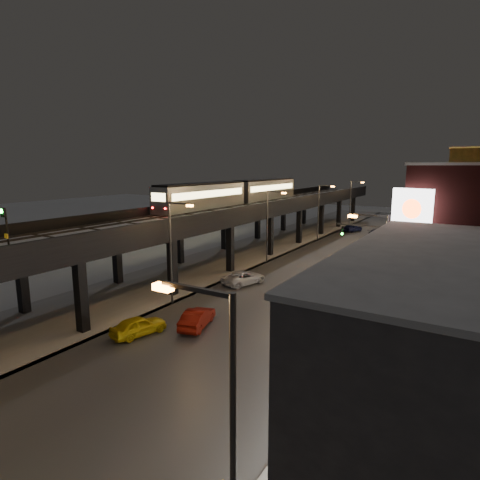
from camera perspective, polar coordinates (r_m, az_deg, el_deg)
The scene contains 31 objects.
ground at distance 28.01m, azimuth -26.75°, elevation -15.99°, with size 220.00×220.00×0.00m, color silver.
road_surface at distance 51.27m, azimuth 14.07°, elevation -3.29°, with size 17.00×120.00×0.06m, color #46474D.
sidewalk_right at distance 49.39m, azimuth 25.24°, elevation -4.47°, with size 4.00×120.00×0.14m, color #9FA1A8.
under_viaduct_pavement at distance 56.56m, azimuth 0.91°, elevation -1.69°, with size 11.00×120.00×0.06m, color #9FA1A8.
elevated_viaduct at distance 52.97m, azimuth -0.80°, elevation 3.61°, with size 9.00×100.00×6.30m.
viaduct_trackbed at distance 52.99m, azimuth -0.74°, elevation 4.45°, with size 8.40×100.00×0.32m.
viaduct_parapet_streetside at distance 50.81m, azimuth 3.47°, elevation 4.70°, with size 0.30×100.00×1.10m, color black.
viaduct_parapet_far at distance 55.38m, azimuth -4.55°, elevation 5.16°, with size 0.30×100.00×1.10m, color black.
streetlight_right_0 at distance 11.48m, azimuth -2.26°, elevation -25.42°, with size 2.56×0.28×9.00m.
streetlight_left_1 at distance 34.72m, azimuth -9.52°, elevation -0.83°, with size 2.57×0.28×9.00m.
streetlight_right_1 at distance 27.10m, azimuth 19.29°, elevation -4.50°, with size 2.56×0.28×9.00m.
streetlight_left_2 at distance 49.56m, azimuth 4.16°, elevation 2.66°, with size 2.57×0.28×9.00m.
streetlight_right_2 at distance 44.55m, azimuth 24.20°, elevation 0.87°, with size 2.56×0.28×9.00m.
streetlight_left_3 at distance 65.99m, azimuth 11.33°, elevation 4.44°, with size 2.57×0.28×9.00m.
streetlight_right_3 at distance 62.31m, azimuth 26.33°, elevation 3.21°, with size 2.56×0.28×9.00m.
streetlight_left_4 at distance 83.07m, azimuth 15.61°, elevation 5.46°, with size 2.57×0.28×9.00m.
streetlight_right_4 at distance 80.18m, azimuth 27.51°, elevation 4.50°, with size 2.56×0.28×9.00m.
traffic_light_rig_a at distance 36.04m, azimuth 20.87°, elevation -2.17°, with size 6.10×0.34×7.00m.
traffic_light_rig_b at distance 65.44m, azimuth 25.74°, elevation 2.90°, with size 6.10×0.34×7.00m.
subway_train at distance 58.31m, azimuth -0.26°, elevation 6.83°, with size 2.74×33.57×3.27m.
rail_signal at distance 27.40m, azimuth -30.45°, elevation 2.18°, with size 0.34×0.42×2.93m.
car_taxi at distance 30.12m, azimuth -14.23°, elevation -11.84°, with size 1.63×4.05×1.38m, color yellow.
car_near_white at distance 30.76m, azimuth -6.11°, elevation -11.05°, with size 1.49×4.27×1.41m, color maroon.
car_mid_silver at distance 41.14m, azimuth 0.54°, elevation -5.44°, with size 2.23×4.84×1.35m, color silver.
car_mid_dark at distance 72.34m, azimuth 19.10°, elevation 0.96°, with size 1.99×4.90×1.42m, color black.
car_far_white at distance 76.59m, azimuth 15.68°, elevation 1.67°, with size 1.74×4.32×1.47m, color #10133A.
car_onc_dark at distance 41.58m, azimuth 15.44°, elevation -5.58°, with size 2.42×5.24×1.46m, color white.
car_onc_red at distance 57.06m, azimuth 22.57°, elevation -1.68°, with size 1.72×4.28×1.46m, color gray.
sign_mcdonalds at distance 47.58m, azimuth 26.52°, elevation 4.62°, with size 2.92×0.82×9.87m.
sign_citgo at distance 24.87m, azimuth 23.01°, elevation 0.91°, with size 2.26×0.39×10.72m.
sign_carwash at distance 34.57m, azimuth 25.10°, elevation -0.43°, with size 1.64×0.35×8.51m.
Camera 1 is at (21.89, -12.73, 11.97)m, focal length 30.00 mm.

